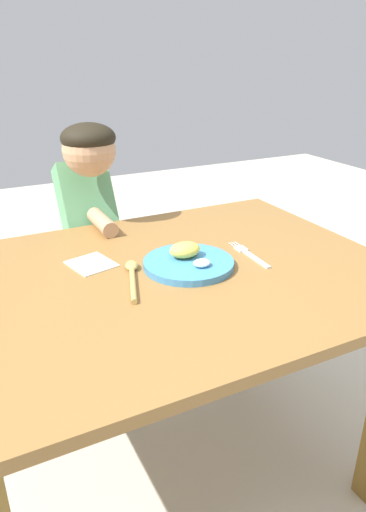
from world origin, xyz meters
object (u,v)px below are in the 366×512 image
plate (188,261)px  spoon (132,275)px  fork (249,254)px  person (90,244)px

plate → spoon: bearing=179.2°
fork → spoon: bearing=90.1°
plate → fork: 0.20m
fork → person: bearing=31.3°
plate → fork: plate is taller
fork → plate: bearing=88.7°
plate → spoon: (-0.17, 0.00, -0.01)m
plate → fork: (0.20, -0.01, -0.01)m
plate → spoon: size_ratio=1.12×
spoon → fork: bearing=-73.1°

